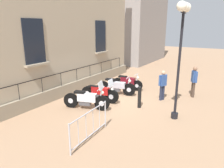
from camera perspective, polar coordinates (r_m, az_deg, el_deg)
ground_plane at (r=11.10m, az=0.57°, el=-4.07°), size 60.00×60.00×0.00m
building_facade at (r=12.23m, az=-11.91°, el=18.15°), size 0.82×12.02×8.90m
motorcycle_white at (r=9.71m, az=-6.94°, el=-4.22°), size 2.16×0.93×1.37m
motorcycle_red at (r=10.64m, az=-3.35°, el=-2.48°), size 2.09×0.55×1.23m
motorcycle_silver at (r=11.69m, az=1.15°, el=-0.79°), size 2.18×0.81×1.03m
motorcycle_maroon at (r=12.70m, az=4.25°, el=0.44°), size 1.94×0.65×0.98m
lamppost at (r=8.48m, az=18.58°, el=13.39°), size 0.36×1.06×4.60m
crowd_barrier at (r=7.16m, az=-6.12°, el=-10.93°), size 0.18×2.14×1.05m
bollard at (r=9.87m, az=7.54°, el=-3.53°), size 0.17×0.17×1.05m
pedestrian_standing at (r=11.98m, az=21.53°, el=1.05°), size 0.36×0.48×1.68m
pedestrian_walking at (r=10.99m, az=13.70°, el=0.07°), size 0.36×0.48×1.57m
distant_building at (r=23.09m, az=8.17°, el=20.64°), size 3.08×7.51×11.57m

